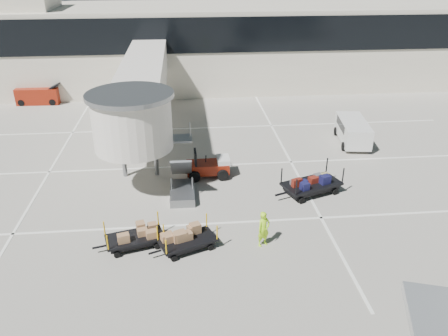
% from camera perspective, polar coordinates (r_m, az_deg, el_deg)
% --- Properties ---
extents(ground, '(140.00, 140.00, 0.00)m').
position_cam_1_polar(ground, '(21.49, -1.52, -10.23)').
color(ground, '#BAB5A7').
rests_on(ground, ground).
extents(lane_markings, '(40.00, 30.00, 0.02)m').
position_cam_1_polar(lane_markings, '(29.49, -4.09, 0.54)').
color(lane_markings, white).
rests_on(lane_markings, ground).
extents(terminal, '(64.00, 12.11, 15.20)m').
position_cam_1_polar(terminal, '(47.98, -4.63, 15.78)').
color(terminal, beige).
rests_on(terminal, ground).
extents(jet_bridge, '(5.70, 20.40, 6.03)m').
position_cam_1_polar(jet_bridge, '(30.84, -10.75, 9.83)').
color(jet_bridge, silver).
rests_on(jet_bridge, ground).
extents(baggage_tug, '(2.72, 1.76, 1.76)m').
position_cam_1_polar(baggage_tug, '(27.61, -1.98, 0.17)').
color(baggage_tug, maroon).
rests_on(baggage_tug, ground).
extents(suitcase_cart, '(4.23, 2.76, 1.64)m').
position_cam_1_polar(suitcase_cart, '(26.16, 11.43, -2.08)').
color(suitcase_cart, black).
rests_on(suitcase_cart, ground).
extents(box_cart_near, '(3.31, 2.21, 1.29)m').
position_cam_1_polar(box_cart_near, '(21.11, -5.09, -9.44)').
color(box_cart_near, black).
rests_on(box_cart_near, ground).
extents(box_cart_far, '(3.43, 2.02, 1.32)m').
position_cam_1_polar(box_cart_far, '(21.62, -11.41, -8.97)').
color(box_cart_far, black).
rests_on(box_cart_far, ground).
extents(ground_worker, '(0.80, 0.70, 1.84)m').
position_cam_1_polar(ground_worker, '(21.16, 5.20, -7.94)').
color(ground_worker, '#A2E518').
rests_on(ground_worker, ground).
extents(minivan, '(2.49, 4.72, 1.71)m').
position_cam_1_polar(minivan, '(33.91, 16.45, 4.88)').
color(minivan, silver).
rests_on(minivan, ground).
extents(belt_loader, '(4.18, 1.78, 1.99)m').
position_cam_1_polar(belt_loader, '(45.06, -23.02, 8.72)').
color(belt_loader, maroon).
rests_on(belt_loader, ground).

